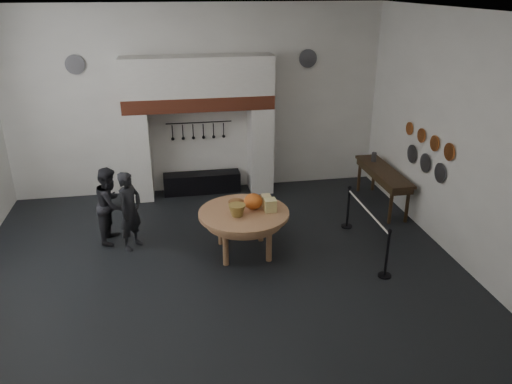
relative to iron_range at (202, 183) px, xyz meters
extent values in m
cube|color=black|center=(0.00, -3.72, -0.25)|extent=(9.00, 8.00, 0.02)
cube|color=silver|center=(0.00, -3.72, 4.25)|extent=(9.00, 8.00, 0.02)
cube|color=white|center=(0.00, 0.28, 2.00)|extent=(9.00, 0.02, 4.50)
cube|color=white|center=(0.00, -7.72, 2.00)|extent=(9.00, 0.02, 4.50)
cube|color=white|center=(4.50, -3.72, 2.00)|extent=(0.02, 8.00, 4.50)
cube|color=silver|center=(-1.48, -0.07, 0.82)|extent=(0.55, 0.70, 2.15)
cube|color=silver|center=(1.48, -0.07, 0.82)|extent=(0.55, 0.70, 2.15)
cube|color=#9E442B|center=(0.00, -0.07, 2.06)|extent=(3.50, 0.72, 0.32)
cube|color=silver|center=(0.00, -0.07, 2.67)|extent=(3.50, 0.70, 0.90)
cube|color=black|center=(0.00, 0.00, 0.00)|extent=(1.90, 0.45, 0.50)
cylinder|color=black|center=(0.00, 0.20, 1.50)|extent=(1.60, 0.02, 0.02)
cylinder|color=tan|center=(0.57, -3.19, 0.59)|extent=(1.94, 1.94, 0.07)
ellipsoid|color=orange|center=(0.77, -3.09, 0.78)|extent=(0.36, 0.36, 0.31)
cube|color=#D6CA80|center=(1.07, -3.24, 0.74)|extent=(0.22, 0.22, 0.24)
cube|color=#DEC785|center=(1.05, -2.94, 0.72)|extent=(0.18, 0.18, 0.20)
cone|color=olive|center=(0.42, -3.34, 0.73)|extent=(0.36, 0.36, 0.22)
ellipsoid|color=olive|center=(0.47, -2.84, 0.69)|extent=(0.31, 0.18, 0.13)
imported|color=black|center=(-1.58, -2.59, 0.55)|extent=(0.65, 0.70, 1.59)
imported|color=black|center=(-1.98, -2.19, 0.53)|extent=(0.73, 0.86, 1.57)
cube|color=#372714|center=(4.10, -1.57, 0.62)|extent=(0.55, 2.20, 0.06)
cylinder|color=#454449|center=(4.10, -0.97, 0.76)|extent=(0.12, 0.12, 0.22)
cylinder|color=#C6662D|center=(4.46, -3.52, 1.70)|extent=(0.03, 0.34, 0.34)
cylinder|color=#C6662D|center=(4.46, -2.97, 1.70)|extent=(0.03, 0.32, 0.32)
cylinder|color=#C6662D|center=(4.46, -2.42, 1.70)|extent=(0.03, 0.30, 0.30)
cylinder|color=#C6662D|center=(4.46, -1.87, 1.70)|extent=(0.03, 0.28, 0.28)
cylinder|color=#4C4C51|center=(4.46, -3.32, 1.20)|extent=(0.03, 0.40, 0.40)
cylinder|color=#4C4C51|center=(4.46, -2.72, 1.20)|extent=(0.03, 0.40, 0.40)
cylinder|color=#4C4C51|center=(4.46, -2.12, 1.20)|extent=(0.03, 0.40, 0.40)
cylinder|color=#4C4C51|center=(-2.70, 0.24, 2.95)|extent=(0.44, 0.03, 0.44)
cylinder|color=#4C4C51|center=(2.70, 0.24, 2.95)|extent=(0.44, 0.03, 0.44)
cylinder|color=black|center=(2.93, -4.52, 0.20)|extent=(0.05, 0.05, 0.90)
cylinder|color=black|center=(2.93, -2.52, 0.20)|extent=(0.05, 0.05, 0.90)
cylinder|color=silver|center=(2.93, -3.52, 0.60)|extent=(0.04, 2.00, 0.04)
camera|label=1|loc=(-0.72, -11.69, 4.67)|focal=35.00mm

